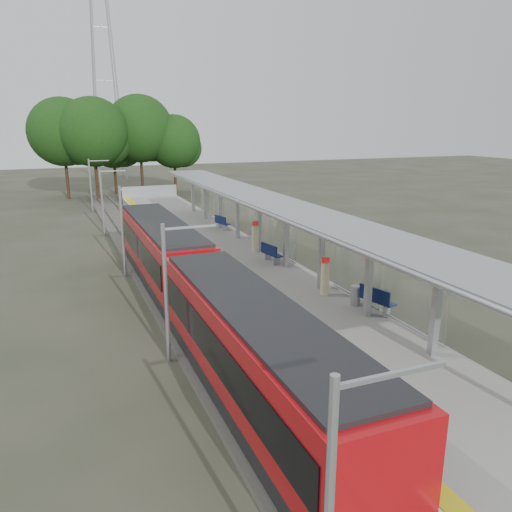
{
  "coord_description": "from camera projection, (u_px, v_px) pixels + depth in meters",
  "views": [
    {
      "loc": [
        -9.79,
        -10.59,
        8.91
      ],
      "look_at": [
        -0.51,
        12.33,
        2.3
      ],
      "focal_mm": 35.0,
      "sensor_mm": 36.0,
      "label": 1
    }
  ],
  "objects": [
    {
      "name": "ground",
      "position": [
        422.0,
        422.0,
        15.33
      ],
      "size": [
        200.0,
        200.0,
        0.0
      ],
      "primitive_type": "plane",
      "color": "#474438",
      "rests_on": "ground"
    },
    {
      "name": "catenary_masts",
      "position": [
        124.0,
        228.0,
        29.34
      ],
      "size": [
        2.08,
        48.16,
        5.4
      ],
      "color": "#9EA0A5",
      "rests_on": "ground"
    },
    {
      "name": "info_pillar_near",
      "position": [
        325.0,
        279.0,
        23.53
      ],
      "size": [
        0.42,
        0.42,
        1.85
      ],
      "rotation": [
        0.0,
        0.0,
        -0.28
      ],
      "color": "beige",
      "rests_on": "platform"
    },
    {
      "name": "canopy",
      "position": [
        265.0,
        206.0,
        29.32
      ],
      "size": [
        3.27,
        38.0,
        3.66
      ],
      "color": "#9EA0A5",
      "rests_on": "platform"
    },
    {
      "name": "train",
      "position": [
        195.0,
        285.0,
        21.78
      ],
      "size": [
        2.74,
        27.6,
        3.62
      ],
      "color": "black",
      "rests_on": "ground"
    },
    {
      "name": "info_pillar_far",
      "position": [
        255.0,
        239.0,
        31.45
      ],
      "size": [
        0.44,
        0.44,
        1.96
      ],
      "rotation": [
        0.0,
        0.0,
        0.08
      ],
      "color": "beige",
      "rests_on": "platform"
    },
    {
      "name": "tree_cluster",
      "position": [
        113.0,
        134.0,
        60.43
      ],
      "size": [
        20.45,
        11.83,
        12.38
      ],
      "color": "#382316",
      "rests_on": "ground"
    },
    {
      "name": "bench_far",
      "position": [
        222.0,
        222.0,
        38.2
      ],
      "size": [
        0.82,
        1.59,
        1.04
      ],
      "rotation": [
        0.0,
        0.0,
        0.24
      ],
      "color": "#0F1C4D",
      "rests_on": "platform"
    },
    {
      "name": "platform",
      "position": [
        220.0,
        254.0,
        33.11
      ],
      "size": [
        6.0,
        50.0,
        1.0
      ],
      "primitive_type": "cube",
      "color": "gray",
      "rests_on": "ground"
    },
    {
      "name": "tactile_strip",
      "position": [
        182.0,
        250.0,
        32.05
      ],
      "size": [
        0.6,
        50.0,
        0.02
      ],
      "primitive_type": "cube",
      "color": "gold",
      "rests_on": "platform"
    },
    {
      "name": "end_fence",
      "position": [
        150.0,
        191.0,
        55.17
      ],
      "size": [
        6.0,
        0.1,
        1.2
      ],
      "primitive_type": "cube",
      "color": "#9EA0A5",
      "rests_on": "platform"
    },
    {
      "name": "pylon",
      "position": [
        103.0,
        54.0,
        75.42
      ],
      "size": [
        8.0,
        4.0,
        38.0
      ],
      "primitive_type": null,
      "color": "#9EA0A5",
      "rests_on": "ground"
    },
    {
      "name": "trackbed",
      "position": [
        152.0,
        266.0,
        31.58
      ],
      "size": [
        3.0,
        70.0,
        0.24
      ],
      "primitive_type": "cube",
      "color": "#59544C",
      "rests_on": "ground"
    },
    {
      "name": "litter_bin",
      "position": [
        355.0,
        295.0,
        22.28
      ],
      "size": [
        0.57,
        0.57,
        0.9
      ],
      "primitive_type": "cylinder",
      "rotation": [
        0.0,
        0.0,
        -0.39
      ],
      "color": "#9EA0A5",
      "rests_on": "platform"
    },
    {
      "name": "bench_mid",
      "position": [
        271.0,
        253.0,
        29.1
      ],
      "size": [
        0.77,
        1.67,
        1.1
      ],
      "rotation": [
        0.0,
        0.0,
        0.18
      ],
      "color": "#0F1C4D",
      "rests_on": "platform"
    },
    {
      "name": "bench_near",
      "position": [
        376.0,
        299.0,
        21.43
      ],
      "size": [
        0.91,
        1.7,
        1.11
      ],
      "rotation": [
        0.0,
        0.0,
        0.26
      ],
      "color": "#0F1C4D",
      "rests_on": "platform"
    }
  ]
}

